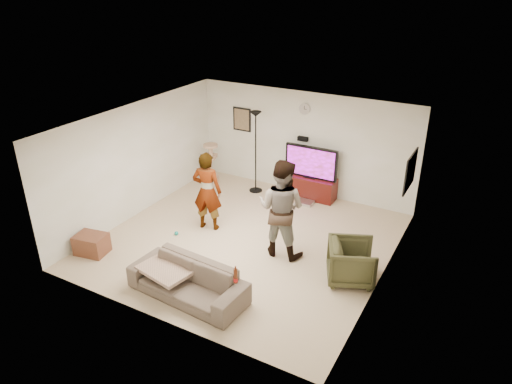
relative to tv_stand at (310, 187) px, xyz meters
The scene contains 24 objects.
floor 2.54m from the tv_stand, 97.17° to the right, with size 5.50×5.50×0.02m, color tan.
ceiling 3.38m from the tv_stand, 97.17° to the right, with size 5.50×5.50×0.02m, color white.
wall_back 1.06m from the tv_stand, 142.14° to the left, with size 5.50×0.04×2.50m, color beige.
wall_front 5.36m from the tv_stand, 93.43° to the right, with size 5.50×0.04×2.50m, color beige.
wall_left 4.08m from the tv_stand, 140.74° to the right, with size 0.04×5.50×2.50m, color beige.
wall_right 3.63m from the tv_stand, 45.81° to the right, with size 0.04×5.50×2.50m, color beige.
wall_clock 1.88m from the tv_stand, 145.70° to the left, with size 0.26×0.26×0.04m, color white.
wall_speaker 1.18m from the tv_stand, 149.59° to the left, with size 0.25×0.10×0.10m, color black.
picture_back 2.43m from the tv_stand, behind, with size 0.42×0.03×0.52m, color brown.
picture_right 2.86m from the tv_stand, 20.54° to the right, with size 0.03×0.78×0.62m, color #EAAC5D.
tv_stand is the anchor object (origin of this frame).
console_box 0.46m from the tv_stand, 82.30° to the right, with size 0.40×0.30×0.07m, color #BDBCC1.
tv 0.65m from the tv_stand, ahead, with size 1.29×0.08×0.77m, color black.
tv_screen 0.65m from the tv_stand, 90.00° to the right, with size 1.19×0.01×0.67m, color #B010D2.
floor_lamp 1.55m from the tv_stand, 166.19° to the right, with size 0.32×0.32×2.03m, color black.
cat_tree 2.60m from the tv_stand, 168.19° to the right, with size 0.36×0.36×1.11m, color tan.
person_left 2.82m from the tv_stand, 118.12° to the right, with size 0.62×0.41×1.71m, color #AFAFB4.
person_right 2.72m from the tv_stand, 79.35° to the right, with size 0.94×0.73×1.94m, color #485C95.
sofa 4.55m from the tv_stand, 93.48° to the right, with size 2.07×0.81×0.60m, color brown.
throw_blanket 4.60m from the tv_stand, 98.70° to the right, with size 0.90×0.70×0.06m, color tan.
beer_bottle 4.62m from the tv_stand, 81.57° to the right, with size 0.06×0.06×0.25m, color #4E1F0D.
armchair 3.40m from the tv_stand, 54.62° to the right, with size 0.79×0.81×0.74m, color #35351E.
side_table 5.14m from the tv_stand, 121.88° to the right, with size 0.59×0.44×0.39m, color #582F1E.
toy_ball 3.48m from the tv_stand, 119.38° to the right, with size 0.08×0.08×0.08m, color #14837D.
Camera 1 is at (4.19, -7.18, 5.02)m, focal length 33.15 mm.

